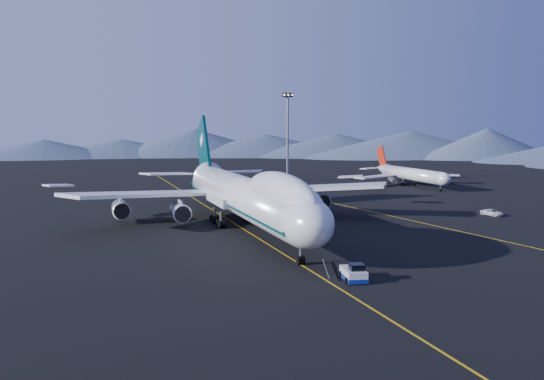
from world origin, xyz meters
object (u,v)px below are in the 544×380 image
object	(u,v)px
boeing_747	(244,195)
floodlight_mast	(288,137)
second_jet	(409,174)
service_van	(492,213)
pushback_tug	(353,275)

from	to	relation	value
boeing_747	floodlight_mast	distance (m)	84.32
second_jet	boeing_747	bearing A→B (deg)	-133.24
second_jet	floodlight_mast	distance (m)	37.82
floodlight_mast	boeing_747	bearing A→B (deg)	-114.63
second_jet	service_van	xyz separation A→B (m)	(-14.40, -54.24, -2.70)
boeing_747	pushback_tug	distance (m)	35.97
second_jet	service_van	distance (m)	56.19
boeing_747	service_van	bearing A→B (deg)	-0.38
boeing_747	pushback_tug	world-z (taller)	boeing_747
second_jet	pushback_tug	bearing A→B (deg)	-117.67
pushback_tug	service_van	xyz separation A→B (m)	(46.30, 35.14, -0.02)
pushback_tug	second_jet	distance (m)	108.09
second_jet	floodlight_mast	xyz separation A→B (m)	(-28.71, 22.41, 10.20)
service_van	floodlight_mast	world-z (taller)	floodlight_mast
floodlight_mast	pushback_tug	bearing A→B (deg)	-105.97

